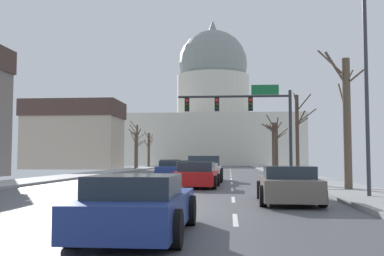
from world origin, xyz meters
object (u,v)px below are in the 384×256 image
Objects in this scene: pickup_truck_near_00 at (204,170)px; sedan_oncoming_02 at (167,165)px; street_lamp_right at (357,54)px; sedan_near_03 at (138,206)px; sedan_oncoming_01 at (182,166)px; sedan_oncoming_03 at (175,163)px; sedan_near_02 at (288,185)px; sedan_near_01 at (197,176)px; signal_gantry at (248,111)px; sedan_oncoming_00 at (169,168)px.

pickup_truck_near_00 reaches higher than sedan_oncoming_02.
street_lamp_right is 10.96m from sedan_near_03.
sedan_oncoming_02 reaches higher than sedan_oncoming_01.
sedan_oncoming_03 is at bearing 98.58° from sedan_oncoming_01.
sedan_near_03 is at bearing -82.71° from sedan_oncoming_02.
sedan_near_02 is 7.49m from sedan_near_03.
sedan_near_01 is 26.01m from sedan_oncoming_01.
signal_gantry reaches higher than sedan_oncoming_03.
sedan_near_03 is at bearing -85.19° from sedan_oncoming_01.
pickup_truck_near_00 reaches higher than sedan_oncoming_03.
street_lamp_right is 1.60× the size of pickup_truck_near_00.
signal_gantry is 1.83× the size of sedan_near_01.
pickup_truck_near_00 is 11.86m from sedan_oncoming_00.
signal_gantry is 18.24m from sedan_oncoming_01.
signal_gantry is 5.93m from pickup_truck_near_00.
sedan_near_02 is 0.94× the size of sedan_oncoming_00.
sedan_near_02 reaches higher than sedan_oncoming_01.
sedan_oncoming_02 reaches higher than sedan_oncoming_00.
signal_gantry is 1.67× the size of sedan_oncoming_00.
sedan_oncoming_03 reaches higher than sedan_oncoming_00.
sedan_oncoming_02 reaches higher than sedan_near_03.
sedan_oncoming_02 is at bearing 108.48° from signal_gantry.
sedan_near_01 is (-6.10, 6.14, -4.56)m from street_lamp_right.
street_lamp_right reaches higher than sedan_oncoming_02.
sedan_oncoming_01 reaches higher than sedan_near_03.
sedan_near_01 is at bearing -89.93° from pickup_truck_near_00.
signal_gantry is 0.93× the size of street_lamp_right.
street_lamp_right is (3.16, -15.36, 0.39)m from signal_gantry.
signal_gantry is at bearing -68.82° from sedan_oncoming_01.
pickup_truck_near_00 is at bearing 89.64° from sedan_near_03.
street_lamp_right reaches higher than sedan_oncoming_03.
street_lamp_right is at bearing -78.36° from signal_gantry.
street_lamp_right is at bearing -67.21° from sedan_oncoming_00.
street_lamp_right is 9.78m from sedan_near_01.
sedan_oncoming_03 is at bearing 99.20° from pickup_truck_near_00.
sedan_oncoming_01 is at bearing 99.96° from pickup_truck_near_00.
sedan_oncoming_03 is at bearing 98.11° from sedan_near_01.
sedan_oncoming_00 is (-3.74, 17.30, -0.03)m from sedan_near_01.
sedan_oncoming_00 is at bearing 108.36° from pickup_truck_near_00.
street_lamp_right reaches higher than signal_gantry.
sedan_oncoming_01 is 0.95× the size of sedan_oncoming_03.
sedan_near_02 is 1.05× the size of sedan_near_03.
signal_gantry is 31.11m from sedan_oncoming_02.
sedan_oncoming_01 is 13.12m from sedan_oncoming_02.
sedan_near_03 is 0.93× the size of sedan_oncoming_02.
sedan_oncoming_02 is (-12.94, 44.60, -4.57)m from street_lamp_right.
sedan_near_01 reaches higher than sedan_oncoming_02.
sedan_near_02 is 58.12m from sedan_oncoming_03.
sedan_near_03 is 39.81m from sedan_oncoming_01.
pickup_truck_near_00 is at bearing -80.80° from sedan_oncoming_03.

